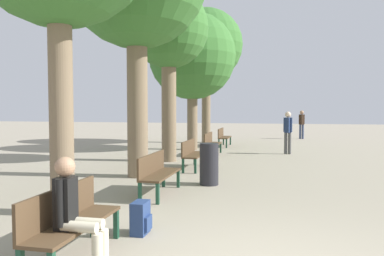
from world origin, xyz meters
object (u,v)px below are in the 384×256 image
(pedestrian_mid, at_px, (302,123))
(trash_bin, at_px, (209,164))
(bench_row_2, at_px, (192,152))
(person_seated, at_px, (75,210))
(bench_row_1, at_px, (157,171))
(tree_row_3, at_px, (192,57))
(tree_row_4, at_px, (206,46))
(bench_row_0, at_px, (69,217))
(bench_row_4, at_px, (223,136))
(pedestrian_near, at_px, (288,130))
(bench_row_3, at_px, (211,142))
(tree_row_2, at_px, (169,32))
(backpack, at_px, (141,218))

(pedestrian_mid, xyz_separation_m, trash_bin, (-2.95, -13.79, -0.45))
(bench_row_2, xyz_separation_m, person_seated, (0.21, -6.81, 0.17))
(bench_row_1, bearing_deg, tree_row_3, 97.50)
(tree_row_4, xyz_separation_m, pedestrian_mid, (4.89, 3.53, -3.93))
(bench_row_1, relative_size, bench_row_2, 1.00)
(bench_row_0, height_order, person_seated, person_seated)
(bench_row_2, bearing_deg, person_seated, -88.19)
(bench_row_4, height_order, trash_bin, trash_bin)
(tree_row_3, height_order, pedestrian_near, tree_row_3)
(pedestrian_near, bearing_deg, bench_row_1, -110.47)
(bench_row_4, bearing_deg, bench_row_2, -90.00)
(bench_row_1, distance_m, bench_row_3, 6.58)
(tree_row_2, bearing_deg, tree_row_3, 90.00)
(bench_row_2, relative_size, pedestrian_mid, 0.97)
(bench_row_1, height_order, bench_row_4, same)
(bench_row_0, bearing_deg, tree_row_4, 94.20)
(bench_row_4, distance_m, tree_row_4, 4.78)
(backpack, distance_m, trash_bin, 3.52)
(tree_row_2, relative_size, pedestrian_mid, 3.48)
(bench_row_2, bearing_deg, tree_row_3, 102.37)
(bench_row_2, relative_size, tree_row_3, 0.27)
(tree_row_4, height_order, pedestrian_near, tree_row_4)
(bench_row_2, xyz_separation_m, pedestrian_near, (2.79, 4.20, 0.44))
(tree_row_4, xyz_separation_m, backpack, (1.59, -13.76, -4.63))
(tree_row_3, relative_size, tree_row_4, 0.85)
(tree_row_3, distance_m, tree_row_4, 3.37)
(bench_row_1, xyz_separation_m, pedestrian_near, (2.79, 7.49, 0.44))
(tree_row_3, bearing_deg, bench_row_4, 56.62)
(backpack, bearing_deg, tree_row_3, 98.60)
(trash_bin, bearing_deg, bench_row_2, 112.22)
(bench_row_1, xyz_separation_m, tree_row_4, (-1.08, 11.45, 4.37))
(bench_row_2, xyz_separation_m, tree_row_2, (-1.08, 1.37, 3.73))
(person_seated, relative_size, pedestrian_mid, 0.75)
(bench_row_0, distance_m, bench_row_4, 13.15)
(bench_row_0, height_order, bench_row_4, same)
(backpack, bearing_deg, bench_row_0, -117.64)
(tree_row_3, bearing_deg, tree_row_2, -90.00)
(tree_row_4, relative_size, trash_bin, 7.11)
(bench_row_4, height_order, backpack, bench_row_4)
(tree_row_2, relative_size, tree_row_4, 0.84)
(bench_row_2, bearing_deg, trash_bin, -67.78)
(bench_row_4, distance_m, pedestrian_near, 3.70)
(bench_row_1, bearing_deg, bench_row_2, 90.00)
(person_seated, xyz_separation_m, pedestrian_mid, (3.59, 18.50, 0.28))
(backpack, height_order, pedestrian_near, pedestrian_near)
(bench_row_4, relative_size, pedestrian_mid, 0.97)
(bench_row_0, relative_size, backpack, 3.49)
(tree_row_4, height_order, trash_bin, tree_row_4)
(bench_row_1, height_order, trash_bin, trash_bin)
(tree_row_3, bearing_deg, tree_row_4, 90.00)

